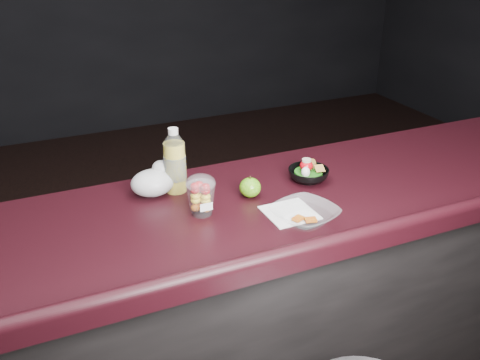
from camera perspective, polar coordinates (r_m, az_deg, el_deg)
name	(u,v)px	position (r m, az deg, el deg)	size (l,w,h in m)	color
counter	(237,323)	(2.11, -0.35, -15.00)	(4.06, 0.71, 1.02)	black
lemonade_bottle	(175,165)	(1.89, -6.95, 1.57)	(0.08, 0.08, 0.24)	yellow
fruit_cup	(201,194)	(1.75, -4.19, -1.55)	(0.10, 0.10, 0.14)	white
green_apple	(250,187)	(1.87, 1.09, -0.80)	(0.08, 0.08, 0.08)	#21750D
plastic_bag	(154,181)	(1.90, -9.17, -0.10)	(0.16, 0.13, 0.11)	silver
snack_bowl	(308,174)	(2.00, 7.27, 0.68)	(0.18, 0.18, 0.08)	black
takeout_bowl	(305,215)	(1.73, 6.94, -3.72)	(0.25, 0.25, 0.05)	silver
paper_napkin	(290,213)	(1.78, 5.30, -3.50)	(0.16, 0.16, 0.00)	white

